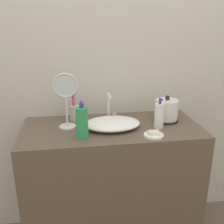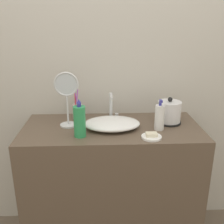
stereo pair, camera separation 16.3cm
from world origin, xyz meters
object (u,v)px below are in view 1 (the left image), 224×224
object	(u,v)px
electric_kettle	(166,111)
toothbrush_cup	(75,112)
shampoo_bottle	(82,122)
faucet	(110,106)
lotion_bottle	(159,115)
vanity_mirror	(66,97)

from	to	relation	value
electric_kettle	toothbrush_cup	bearing A→B (deg)	170.31
electric_kettle	shampoo_bottle	world-z (taller)	shampoo_bottle
faucet	toothbrush_cup	size ratio (longest dim) A/B	0.85
lotion_bottle	vanity_mirror	xyz separation A→B (m)	(-0.57, 0.09, 0.12)
electric_kettle	vanity_mirror	xyz separation A→B (m)	(-0.66, -0.02, 0.13)
shampoo_bottle	faucet	bearing A→B (deg)	52.72
lotion_bottle	shampoo_bottle	bearing A→B (deg)	-170.41
shampoo_bottle	vanity_mirror	size ratio (longest dim) A/B	0.65
toothbrush_cup	vanity_mirror	world-z (taller)	vanity_mirror
faucet	shampoo_bottle	bearing A→B (deg)	-127.28
toothbrush_cup	vanity_mirror	xyz separation A→B (m)	(-0.05, -0.13, 0.15)
faucet	electric_kettle	size ratio (longest dim) A/B	1.05
faucet	shampoo_bottle	distance (m)	0.33
lotion_bottle	toothbrush_cup	bearing A→B (deg)	157.63
electric_kettle	vanity_mirror	bearing A→B (deg)	-178.01
toothbrush_cup	shampoo_bottle	size ratio (longest dim) A/B	0.97
electric_kettle	lotion_bottle	bearing A→B (deg)	-128.51
shampoo_bottle	vanity_mirror	xyz separation A→B (m)	(-0.09, 0.17, 0.11)
shampoo_bottle	vanity_mirror	world-z (taller)	vanity_mirror
electric_kettle	shampoo_bottle	bearing A→B (deg)	-161.40
faucet	toothbrush_cup	world-z (taller)	toothbrush_cup
lotion_bottle	vanity_mirror	distance (m)	0.59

